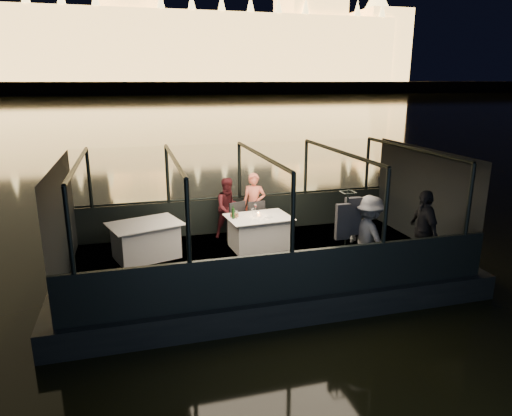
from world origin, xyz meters
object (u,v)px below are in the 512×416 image
object	(u,v)px
chair_port_right	(259,223)
coat_stand	(346,235)
dining_table_aft	(146,241)
chair_port_left	(239,225)
wine_bottle	(233,212)
passenger_dark	(423,230)
passenger_stripe	(369,236)
dining_table_central	(259,232)
person_woman_coral	(254,207)
person_man_maroon	(229,208)

from	to	relation	value
chair_port_right	coat_stand	bearing A→B (deg)	-70.79
dining_table_aft	chair_port_left	distance (m)	2.25
wine_bottle	passenger_dark	bearing A→B (deg)	-30.67
coat_stand	passenger_stripe	world-z (taller)	coat_stand
dining_table_aft	passenger_stripe	distance (m)	4.78
dining_table_central	passenger_stripe	xyz separation A→B (m)	(1.66, -2.11, 0.47)
coat_stand	passenger_stripe	size ratio (longest dim) A/B	1.08
person_woman_coral	chair_port_left	bearing A→B (deg)	-113.69
dining_table_central	coat_stand	size ratio (longest dim) A/B	0.80
passenger_stripe	chair_port_right	bearing A→B (deg)	16.62
dining_table_aft	person_man_maroon	xyz separation A→B (m)	(2.06, 0.87, 0.36)
chair_port_left	passenger_dark	world-z (taller)	passenger_dark
dining_table_central	chair_port_left	distance (m)	0.60
chair_port_right	person_man_maroon	distance (m)	0.84
person_woman_coral	dining_table_central	bearing A→B (deg)	-74.66
person_woman_coral	person_man_maroon	xyz separation A→B (m)	(-0.64, 0.01, 0.00)
passenger_dark	wine_bottle	bearing A→B (deg)	-113.62
dining_table_aft	dining_table_central	bearing A→B (deg)	-1.52
chair_port_left	passenger_dark	xyz separation A→B (m)	(3.26, -2.57, 0.40)
dining_table_aft	person_woman_coral	distance (m)	2.86
coat_stand	person_woman_coral	xyz separation A→B (m)	(-1.05, 2.99, -0.15)
dining_table_aft	passenger_dark	xyz separation A→B (m)	(5.48, -2.15, 0.47)
chair_port_left	passenger_stripe	distance (m)	3.31
dining_table_aft	chair_port_right	bearing A→B (deg)	8.36
dining_table_central	wine_bottle	size ratio (longest dim) A/B	4.66
chair_port_right	chair_port_left	bearing A→B (deg)	174.55
wine_bottle	coat_stand	bearing A→B (deg)	-49.13
person_man_maroon	wine_bottle	distance (m)	0.96
coat_stand	passenger_stripe	xyz separation A→B (m)	(0.48, -0.05, -0.05)
chair_port_left	coat_stand	distance (m)	3.01
person_woman_coral	coat_stand	bearing A→B (deg)	-46.90
dining_table_aft	passenger_stripe	size ratio (longest dim) A/B	0.90
passenger_stripe	passenger_dark	bearing A→B (deg)	-102.86
dining_table_aft	person_woman_coral	xyz separation A→B (m)	(2.70, 0.86, 0.36)
chair_port_right	passenger_stripe	xyz separation A→B (m)	(1.53, -2.58, 0.40)
dining_table_aft	wine_bottle	distance (m)	2.03
chair_port_left	chair_port_right	bearing A→B (deg)	-21.62
wine_bottle	chair_port_right	bearing A→B (deg)	32.53
coat_stand	person_woman_coral	distance (m)	3.18
dining_table_central	dining_table_aft	bearing A→B (deg)	178.48
dining_table_central	person_woman_coral	bearing A→B (deg)	81.59
wine_bottle	chair_port_left	bearing A→B (deg)	62.45
person_man_maroon	wine_bottle	size ratio (longest dim) A/B	4.87
person_woman_coral	passenger_dark	size ratio (longest dim) A/B	0.94
chair_port_right	coat_stand	world-z (taller)	coat_stand
person_man_maroon	passenger_dark	xyz separation A→B (m)	(3.42, -3.02, 0.10)
person_man_maroon	passenger_dark	bearing A→B (deg)	-50.20
person_man_maroon	dining_table_aft	bearing A→B (deg)	-165.87
dining_table_central	chair_port_right	bearing A→B (deg)	74.41
person_woman_coral	passenger_stripe	size ratio (longest dim) A/B	0.96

